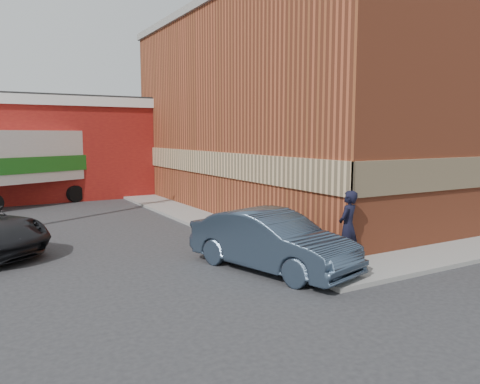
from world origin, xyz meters
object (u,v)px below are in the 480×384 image
man (348,227)px  box_truck (38,162)px  brick_building (333,111)px  warehouse (1,147)px  sedan (272,241)px

man → box_truck: (-5.66, 16.55, 1.06)m
brick_building → box_truck: brick_building is taller
warehouse → box_truck: (1.47, -3.70, -0.67)m
brick_building → warehouse: (-14.50, 11.00, -1.87)m
brick_building → sedan: (-9.30, -8.50, -3.91)m
man → brick_building: bearing=-152.2°
sedan → box_truck: size_ratio=0.61×
box_truck → sedan: bearing=-101.0°
brick_building → sedan: brick_building is taller
man → sedan: (-1.93, 0.75, -0.31)m
brick_building → warehouse: 18.30m
warehouse → sedan: bearing=-75.1°
sedan → man: bearing=-37.3°
man → warehouse: bearing=-94.2°
man → sedan: man is taller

